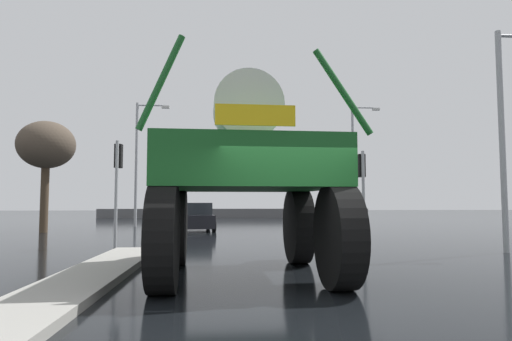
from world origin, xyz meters
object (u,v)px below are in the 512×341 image
object	(u,v)px
sedan_ahead	(196,217)
streetlight_far_right	(355,158)
traffic_signal_near_right	(362,177)
oversize_sprayer	(245,178)
streetlight_near_right	(506,127)
bare_tree_left	(46,146)
streetlight_far_left	(139,157)
traffic_signal_near_left	(118,169)

from	to	relation	value
sedan_ahead	streetlight_far_right	bearing A→B (deg)	-70.25
traffic_signal_near_right	streetlight_far_right	world-z (taller)	streetlight_far_right
oversize_sprayer	streetlight_near_right	world-z (taller)	streetlight_near_right
bare_tree_left	streetlight_near_right	bearing A→B (deg)	-29.94
streetlight_far_left	streetlight_far_right	distance (m)	14.84
traffic_signal_near_left	streetlight_far_left	size ratio (longest dim) A/B	0.46
sedan_ahead	streetlight_far_right	distance (m)	12.92
oversize_sprayer	bare_tree_left	world-z (taller)	bare_tree_left
streetlight_far_right	streetlight_far_left	bearing A→B (deg)	-173.26
oversize_sprayer	traffic_signal_near_right	xyz separation A→B (m)	(4.59, 6.25, 0.40)
sedan_ahead	bare_tree_left	distance (m)	8.64
oversize_sprayer	streetlight_far_left	xyz separation A→B (m)	(-5.88, 19.21, 2.39)
oversize_sprayer	bare_tree_left	xyz separation A→B (m)	(-9.68, 14.05, 2.38)
sedan_ahead	traffic_signal_near_right	distance (m)	11.19
sedan_ahead	bare_tree_left	world-z (taller)	bare_tree_left
traffic_signal_near_right	streetlight_far_left	world-z (taller)	streetlight_far_left
streetlight_near_right	streetlight_far_left	world-z (taller)	streetlight_far_left
streetlight_near_right	oversize_sprayer	bearing A→B (deg)	-156.59
sedan_ahead	streetlight_far_right	world-z (taller)	streetlight_far_right
traffic_signal_near_right	bare_tree_left	size ratio (longest dim) A/B	0.59
traffic_signal_near_right	streetlight_far_left	size ratio (longest dim) A/B	0.43
traffic_signal_near_left	streetlight_far_left	world-z (taller)	streetlight_far_left
streetlight_far_left	streetlight_far_right	world-z (taller)	streetlight_far_right
sedan_ahead	traffic_signal_near_left	bearing A→B (deg)	157.81
sedan_ahead	traffic_signal_near_right	bearing A→B (deg)	-152.05
streetlight_far_right	traffic_signal_near_left	bearing A→B (deg)	-131.50
traffic_signal_near_left	traffic_signal_near_right	distance (m)	8.74
oversize_sprayer	traffic_signal_near_left	distance (m)	7.52
sedan_ahead	traffic_signal_near_left	world-z (taller)	traffic_signal_near_left
traffic_signal_near_right	oversize_sprayer	bearing A→B (deg)	-126.27
streetlight_far_right	sedan_ahead	bearing A→B (deg)	-151.81
traffic_signal_near_left	sedan_ahead	bearing A→B (deg)	76.25
traffic_signal_near_left	bare_tree_left	xyz separation A→B (m)	(-5.53, 7.80, 1.77)
streetlight_far_right	bare_tree_left	world-z (taller)	streetlight_far_right
oversize_sprayer	sedan_ahead	distance (m)	15.33
streetlight_near_right	bare_tree_left	size ratio (longest dim) A/B	1.21
traffic_signal_near_right	streetlight_far_right	bearing A→B (deg)	73.79
oversize_sprayer	bare_tree_left	size ratio (longest dim) A/B	0.95
sedan_ahead	streetlight_near_right	xyz separation A→B (m)	(10.37, -11.51, 3.20)
streetlight_near_right	streetlight_far_right	xyz separation A→B (m)	(0.46, 17.31, 0.78)
traffic_signal_near_right	streetlight_far_left	distance (m)	16.78
sedan_ahead	oversize_sprayer	bearing A→B (deg)	178.97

